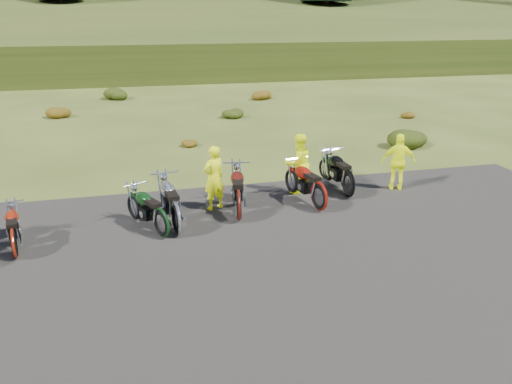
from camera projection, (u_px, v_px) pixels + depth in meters
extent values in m
plane|color=#414B19|center=(250.00, 240.00, 11.93)|extent=(300.00, 300.00, 0.00)
cube|color=black|center=(273.00, 282.00, 10.10)|extent=(20.00, 12.00, 0.04)
cube|color=#2E4115|center=(137.00, 36.00, 112.29)|extent=(300.00, 90.00, 9.17)
cylinder|color=black|center=(61.00, 7.00, 53.56)|extent=(0.70, 0.70, 2.20)
cylinder|color=black|center=(326.00, 9.00, 59.57)|extent=(0.70, 0.70, 2.20)
cylinder|color=black|center=(352.00, 0.00, 66.00)|extent=(0.70, 0.70, 2.20)
ellipsoid|color=brown|center=(57.00, 111.00, 25.53)|extent=(1.30, 1.30, 0.77)
ellipsoid|color=#20300C|center=(117.00, 92.00, 31.00)|extent=(1.56, 1.56, 0.92)
ellipsoid|color=brown|center=(188.00, 141.00, 20.15)|extent=(0.77, 0.77, 0.45)
ellipsoid|color=#20300C|center=(232.00, 112.00, 25.62)|extent=(1.03, 1.03, 0.61)
ellipsoid|color=brown|center=(261.00, 93.00, 31.10)|extent=(1.30, 1.30, 0.77)
ellipsoid|color=#20300C|center=(409.00, 135.00, 20.14)|extent=(1.56, 1.56, 0.92)
ellipsoid|color=brown|center=(405.00, 113.00, 25.72)|extent=(0.77, 0.77, 0.45)
imported|color=#F0FF0D|center=(214.00, 179.00, 13.50)|extent=(0.77, 0.67, 1.78)
imported|color=#F0FF0D|center=(298.00, 165.00, 14.75)|extent=(1.00, 0.86, 1.79)
imported|color=#F0FF0D|center=(399.00, 163.00, 15.03)|extent=(1.10, 0.78, 1.73)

